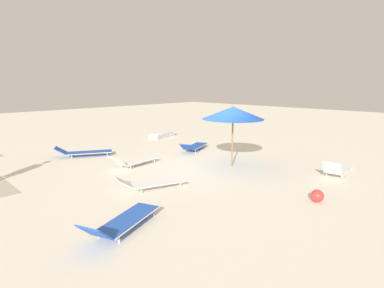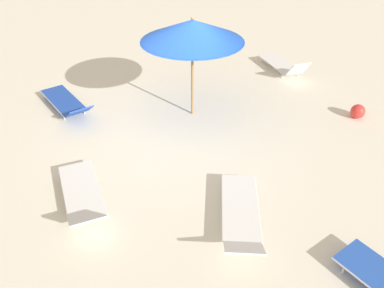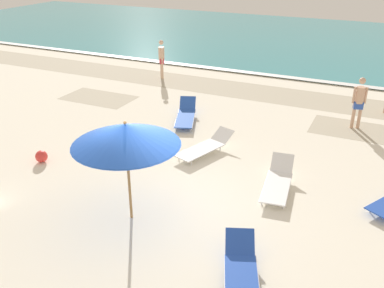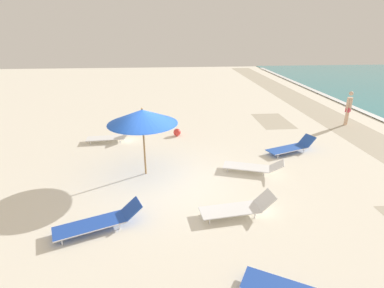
{
  "view_description": "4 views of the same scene",
  "coord_description": "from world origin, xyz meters",
  "px_view_note": "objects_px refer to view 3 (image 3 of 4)",
  "views": [
    {
      "loc": [
        -7.29,
        8.37,
        3.14
      ],
      "look_at": [
        -0.18,
        1.14,
        1.1
      ],
      "focal_mm": 28.0,
      "sensor_mm": 36.0,
      "label": 1
    },
    {
      "loc": [
        1.58,
        7.13,
        4.64
      ],
      "look_at": [
        0.11,
        1.7,
        0.78
      ],
      "focal_mm": 35.0,
      "sensor_mm": 36.0,
      "label": 2
    },
    {
      "loc": [
        4.17,
        -7.48,
        5.67
      ],
      "look_at": [
        -0.18,
        1.8,
        0.87
      ],
      "focal_mm": 40.0,
      "sensor_mm": 36.0,
      "label": 3
    },
    {
      "loc": [
        8.96,
        0.13,
        4.81
      ],
      "look_at": [
        -0.64,
        0.95,
        1.02
      ],
      "focal_mm": 28.0,
      "sensor_mm": 36.0,
      "label": 4
    }
  ],
  "objects_px": {
    "beach_umbrella": "(126,135)",
    "beach_ball": "(41,156)",
    "sun_lounger_near_water_left": "(278,181)",
    "sun_lounger_mid_beach_pair_a": "(186,115)",
    "beachgoer_wading_adult": "(161,57)",
    "sun_lounger_under_umbrella": "(242,277)",
    "beachgoer_strolling_adult": "(359,100)",
    "sun_lounger_near_water_right": "(205,147)"
  },
  "relations": [
    {
      "from": "sun_lounger_near_water_right",
      "to": "beach_umbrella",
      "type": "bearing_deg",
      "value": -74.25
    },
    {
      "from": "beach_umbrella",
      "to": "beach_ball",
      "type": "distance_m",
      "value": 4.43
    },
    {
      "from": "sun_lounger_under_umbrella",
      "to": "beachgoer_wading_adult",
      "type": "relative_size",
      "value": 1.28
    },
    {
      "from": "sun_lounger_mid_beach_pair_a",
      "to": "beachgoer_wading_adult",
      "type": "xyz_separation_m",
      "value": [
        -3.31,
        4.29,
        0.79
      ]
    },
    {
      "from": "beachgoer_wading_adult",
      "to": "beach_umbrella",
      "type": "bearing_deg",
      "value": 166.86
    },
    {
      "from": "beach_umbrella",
      "to": "sun_lounger_near_water_left",
      "type": "bearing_deg",
      "value": 44.52
    },
    {
      "from": "sun_lounger_under_umbrella",
      "to": "beach_umbrella",
      "type": "bearing_deg",
      "value": 139.87
    },
    {
      "from": "sun_lounger_near_water_right",
      "to": "sun_lounger_mid_beach_pair_a",
      "type": "xyz_separation_m",
      "value": [
        -1.65,
        2.06,
        0.01
      ]
    },
    {
      "from": "sun_lounger_near_water_left",
      "to": "sun_lounger_mid_beach_pair_a",
      "type": "height_order",
      "value": "sun_lounger_mid_beach_pair_a"
    },
    {
      "from": "beach_umbrella",
      "to": "sun_lounger_near_water_right",
      "type": "xyz_separation_m",
      "value": [
        0.19,
        3.77,
        -1.86
      ]
    },
    {
      "from": "sun_lounger_near_water_left",
      "to": "beachgoer_strolling_adult",
      "type": "relative_size",
      "value": 1.19
    },
    {
      "from": "sun_lounger_mid_beach_pair_a",
      "to": "beachgoer_wading_adult",
      "type": "distance_m",
      "value": 5.47
    },
    {
      "from": "sun_lounger_near_water_left",
      "to": "beachgoer_wading_adult",
      "type": "xyz_separation_m",
      "value": [
        -7.46,
        7.47,
        0.79
      ]
    },
    {
      "from": "sun_lounger_mid_beach_pair_a",
      "to": "beach_ball",
      "type": "height_order",
      "value": "sun_lounger_mid_beach_pair_a"
    },
    {
      "from": "beach_umbrella",
      "to": "sun_lounger_mid_beach_pair_a",
      "type": "height_order",
      "value": "beach_umbrella"
    },
    {
      "from": "sun_lounger_under_umbrella",
      "to": "beachgoer_strolling_adult",
      "type": "relative_size",
      "value": 1.28
    },
    {
      "from": "beachgoer_wading_adult",
      "to": "beach_ball",
      "type": "bearing_deg",
      "value": 147.78
    },
    {
      "from": "sun_lounger_under_umbrella",
      "to": "beach_ball",
      "type": "height_order",
      "value": "sun_lounger_under_umbrella"
    },
    {
      "from": "sun_lounger_near_water_right",
      "to": "sun_lounger_mid_beach_pair_a",
      "type": "relative_size",
      "value": 0.97
    },
    {
      "from": "sun_lounger_near_water_left",
      "to": "beach_ball",
      "type": "height_order",
      "value": "sun_lounger_near_water_left"
    },
    {
      "from": "beachgoer_strolling_adult",
      "to": "beachgoer_wading_adult",
      "type": "bearing_deg",
      "value": 146.97
    },
    {
      "from": "sun_lounger_under_umbrella",
      "to": "beach_ball",
      "type": "xyz_separation_m",
      "value": [
        -6.8,
        2.24,
        -0.03
      ]
    },
    {
      "from": "sun_lounger_mid_beach_pair_a",
      "to": "beachgoer_wading_adult",
      "type": "bearing_deg",
      "value": 106.77
    },
    {
      "from": "beach_umbrella",
      "to": "beachgoer_wading_adult",
      "type": "bearing_deg",
      "value": 115.21
    },
    {
      "from": "beachgoer_wading_adult",
      "to": "beachgoer_strolling_adult",
      "type": "xyz_separation_m",
      "value": [
        8.79,
        -2.45,
        0.0
      ]
    },
    {
      "from": "beach_umbrella",
      "to": "sun_lounger_near_water_right",
      "type": "relative_size",
      "value": 1.1
    },
    {
      "from": "beachgoer_strolling_adult",
      "to": "sun_lounger_mid_beach_pair_a",
      "type": "bearing_deg",
      "value": -178.93
    },
    {
      "from": "sun_lounger_mid_beach_pair_a",
      "to": "sun_lounger_near_water_right",
      "type": "bearing_deg",
      "value": -72.27
    },
    {
      "from": "sun_lounger_near_water_left",
      "to": "sun_lounger_mid_beach_pair_a",
      "type": "bearing_deg",
      "value": 135.2
    },
    {
      "from": "sun_lounger_near_water_left",
      "to": "beach_ball",
      "type": "xyz_separation_m",
      "value": [
        -6.51,
        -1.4,
        -0.04
      ]
    },
    {
      "from": "sun_lounger_mid_beach_pair_a",
      "to": "sun_lounger_near_water_left",
      "type": "bearing_deg",
      "value": -58.42
    },
    {
      "from": "sun_lounger_under_umbrella",
      "to": "sun_lounger_near_water_left",
      "type": "height_order",
      "value": "sun_lounger_near_water_left"
    },
    {
      "from": "sun_lounger_near_water_left",
      "to": "sun_lounger_near_water_right",
      "type": "relative_size",
      "value": 0.97
    },
    {
      "from": "sun_lounger_under_umbrella",
      "to": "sun_lounger_near_water_right",
      "type": "distance_m",
      "value": 5.53
    },
    {
      "from": "sun_lounger_under_umbrella",
      "to": "sun_lounger_near_water_left",
      "type": "relative_size",
      "value": 1.07
    },
    {
      "from": "sun_lounger_near_water_right",
      "to": "beachgoer_strolling_adult",
      "type": "distance_m",
      "value": 5.53
    },
    {
      "from": "sun_lounger_near_water_left",
      "to": "beach_ball",
      "type": "bearing_deg",
      "value": -175.1
    },
    {
      "from": "beach_umbrella",
      "to": "beachgoer_wading_adult",
      "type": "distance_m",
      "value": 11.24
    },
    {
      "from": "sun_lounger_under_umbrella",
      "to": "beach_ball",
      "type": "relative_size",
      "value": 6.51
    },
    {
      "from": "sun_lounger_near_water_left",
      "to": "beach_ball",
      "type": "relative_size",
      "value": 6.06
    },
    {
      "from": "beach_umbrella",
      "to": "beachgoer_strolling_adult",
      "type": "distance_m",
      "value": 8.73
    },
    {
      "from": "beach_umbrella",
      "to": "sun_lounger_near_water_left",
      "type": "height_order",
      "value": "beach_umbrella"
    }
  ]
}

